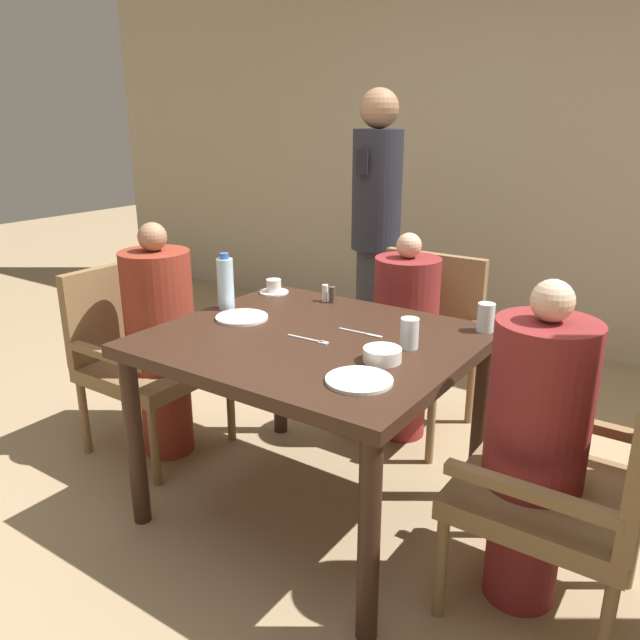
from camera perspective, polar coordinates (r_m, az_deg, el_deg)
ground_plane at (r=2.76m, az=-0.64°, el=-16.78°), size 16.00×16.00×0.00m
wall_back at (r=4.55m, az=18.43°, el=15.09°), size 8.00×0.06×2.80m
dining_table at (r=2.43m, az=-0.70°, el=-3.62°), size 1.18×1.04×0.77m
chair_left_side at (r=3.15m, az=-15.96°, el=-2.73°), size 0.56×0.56×0.90m
diner_in_left_chair at (r=3.02m, az=-14.33°, el=-1.71°), size 0.32×0.32×1.13m
chair_far_side at (r=3.27m, az=8.88°, el=-1.49°), size 0.56×0.56×0.90m
diner_in_far_chair at (r=3.13m, az=7.77°, el=-1.37°), size 0.32×0.32×1.05m
chair_right_side at (r=2.16m, az=22.56°, el=-13.63°), size 0.56×0.56×0.90m
diner_in_right_chair at (r=2.15m, az=19.05°, el=-10.78°), size 0.32×0.32×1.13m
standing_host at (r=3.79m, az=5.13°, el=8.29°), size 0.29×0.33×1.73m
plate_main_left at (r=2.62m, az=-7.16°, el=0.24°), size 0.22×0.22×0.01m
plate_main_right at (r=2.00m, az=3.60°, el=-5.51°), size 0.22×0.22×0.01m
teacup_with_saucer at (r=2.98m, az=-4.24°, el=2.96°), size 0.14×0.14×0.07m
bowl_small at (r=2.16m, az=5.71°, el=-3.18°), size 0.13×0.13×0.05m
water_bottle at (r=2.73m, az=-8.64°, el=3.36°), size 0.07×0.07×0.25m
glass_tall_near at (r=2.52m, az=14.92°, el=0.24°), size 0.07×0.07×0.11m
glass_tall_mid at (r=2.28m, az=8.18°, el=-1.21°), size 0.07×0.07×0.11m
salt_shaker at (r=2.83m, az=0.47°, el=2.49°), size 0.03×0.03×0.08m
pepper_shaker at (r=2.81m, az=1.13°, el=2.33°), size 0.03×0.03×0.07m
fork_beside_plate at (r=2.35m, az=-0.73°, el=-1.85°), size 0.18×0.02×0.00m
knife_beside_plate at (r=2.43m, az=3.90°, el=-1.21°), size 0.19×0.02×0.00m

